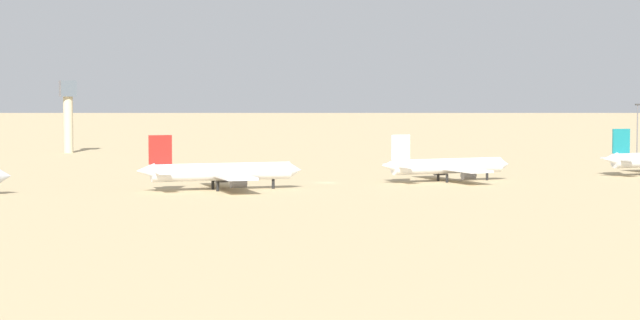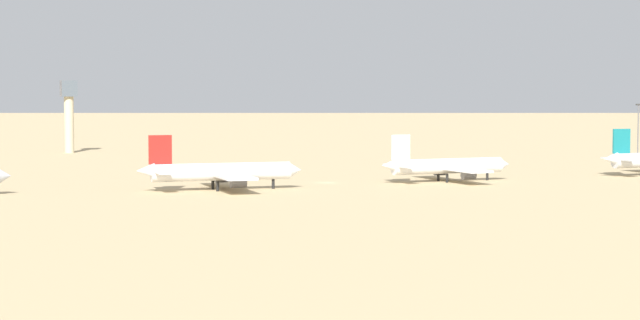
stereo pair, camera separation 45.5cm
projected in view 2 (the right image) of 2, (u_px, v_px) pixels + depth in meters
name	position (u px, v px, depth m)	size (l,w,h in m)	color
ground	(326.00, 183.00, 272.67)	(4000.00, 4000.00, 0.00)	tan
ridge_center	(13.00, 68.00, 1257.05)	(222.22, 181.37, 84.47)	gray
ridge_east	(198.00, 75.00, 1298.50)	(379.03, 281.16, 69.58)	#876A63
ridge_far_east	(488.00, 47.00, 1366.39)	(325.57, 246.97, 137.02)	#88775C
parked_jet_red_3	(220.00, 172.00, 252.77)	(36.53, 30.69, 12.07)	white
parked_jet_white_4	(446.00, 166.00, 275.21)	(34.04, 28.58, 11.25)	white
control_tower	(69.00, 109.00, 395.19)	(5.20, 5.20, 24.41)	#C6B793
light_pole_west	(638.00, 126.00, 381.33)	(1.80, 0.50, 16.78)	#59595E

